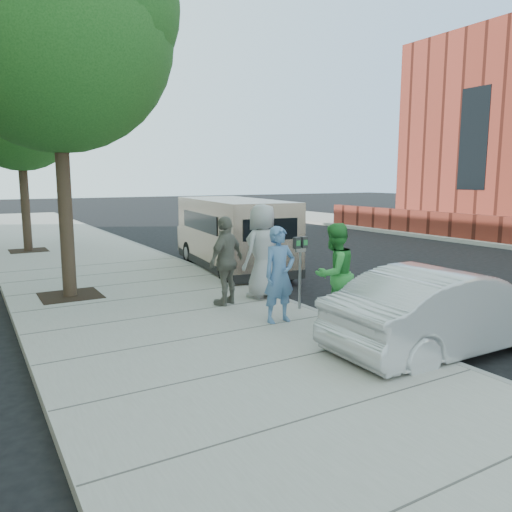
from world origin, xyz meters
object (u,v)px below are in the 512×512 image
(tree_far, at_px, (20,107))
(person_gray_shirt, at_px, (263,251))
(parking_meter, at_px, (300,257))
(sedan, at_px, (447,310))
(van, at_px, (232,233))
(person_green_shirt, at_px, (334,274))
(person_officer, at_px, (279,275))
(person_striped_polo, at_px, (226,261))
(tree_near, at_px, (57,24))

(tree_far, xyz_separation_m, person_gray_shirt, (3.37, -9.74, -3.77))
(tree_far, bearing_deg, parking_meter, -72.16)
(parking_meter, height_order, sedan, parking_meter)
(van, relative_size, person_green_shirt, 3.29)
(van, distance_m, person_officer, 5.62)
(tree_far, distance_m, person_officer, 12.37)
(parking_meter, xyz_separation_m, person_striped_polo, (-1.04, 0.99, -0.12))
(tree_near, xyz_separation_m, person_officer, (2.70, -3.82, -4.58))
(person_gray_shirt, bearing_deg, tree_near, -50.06)
(tree_far, height_order, person_striped_polo, tree_far)
(tree_near, height_order, sedan, tree_near)
(person_officer, distance_m, person_striped_polo, 1.54)
(person_striped_polo, bearing_deg, van, -147.65)
(person_officer, bearing_deg, parking_meter, 33.68)
(tree_far, relative_size, person_green_shirt, 3.81)
(tree_near, height_order, van, tree_near)
(sedan, height_order, person_green_shirt, person_green_shirt)
(tree_near, relative_size, van, 1.34)
(tree_near, distance_m, van, 6.57)
(parking_meter, height_order, van, van)
(person_striped_polo, bearing_deg, parking_meter, 107.79)
(sedan, bearing_deg, parking_meter, 15.85)
(person_green_shirt, xyz_separation_m, person_striped_polo, (-0.97, 2.07, 0.01))
(tree_near, xyz_separation_m, person_gray_shirt, (3.37, -2.14, -4.43))
(person_green_shirt, bearing_deg, parking_meter, -103.40)
(person_striped_polo, bearing_deg, person_officer, 69.98)
(sedan, distance_m, person_officer, 2.71)
(parking_meter, relative_size, sedan, 0.35)
(person_officer, bearing_deg, tree_near, 125.31)
(person_green_shirt, distance_m, person_striped_polo, 2.28)
(tree_far, distance_m, sedan, 14.88)
(tree_near, relative_size, person_striped_polo, 4.37)
(van, xyz_separation_m, person_striped_polo, (-2.10, -3.77, -0.05))
(tree_far, relative_size, person_striped_polo, 3.77)
(van, height_order, person_gray_shirt, person_gray_shirt)
(parking_meter, xyz_separation_m, van, (1.06, 4.76, -0.07))
(parking_meter, bearing_deg, person_green_shirt, -94.07)
(tree_far, distance_m, parking_meter, 12.04)
(tree_near, distance_m, sedan, 8.85)
(parking_meter, xyz_separation_m, person_gray_shirt, (-0.13, 1.14, -0.03))
(tree_far, bearing_deg, person_striped_polo, -76.01)
(parking_meter, bearing_deg, person_gray_shirt, 95.87)
(tree_far, xyz_separation_m, person_striped_polo, (2.47, -9.90, -3.87))
(tree_far, bearing_deg, person_green_shirt, -73.96)
(person_officer, relative_size, person_green_shirt, 0.96)
(person_green_shirt, height_order, person_striped_polo, person_striped_polo)
(tree_near, bearing_deg, person_officer, -54.83)
(parking_meter, distance_m, person_green_shirt, 1.09)
(tree_near, distance_m, person_green_shirt, 7.18)
(tree_far, distance_m, person_gray_shirt, 10.98)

